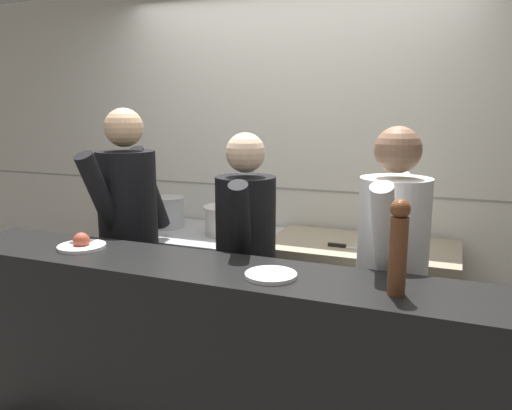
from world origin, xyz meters
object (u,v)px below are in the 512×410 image
stock_pot (168,211)px  pepper_mill (398,245)px  chef_head_cook (129,236)px  plated_dish_main (82,244)px  chef_line (391,278)px  oven_range (198,290)px  chefs_knife (355,248)px  chef_sous (246,263)px  sauce_pot (229,219)px  plated_dish_appetiser (271,275)px

stock_pot → pepper_mill: bearing=-33.9°
stock_pot → chef_head_cook: 0.61m
plated_dish_main → chef_line: (1.48, 0.43, -0.13)m
oven_range → chefs_knife: 1.23m
chef_head_cook → chef_sous: size_ratio=1.08×
chef_head_cook → chefs_knife: bearing=24.1°
stock_pot → chef_sous: chef_sous is taller
chef_sous → chefs_knife: bearing=27.0°
pepper_mill → chef_line: chef_line is taller
sauce_pot → chef_head_cook: 0.71m
pepper_mill → oven_range: bearing=142.6°
chefs_knife → chef_sous: 0.69m
chefs_knife → plated_dish_appetiser: plated_dish_appetiser is taller
sauce_pot → chef_sous: bearing=-57.9°
oven_range → stock_pot: (-0.26, 0.03, 0.55)m
oven_range → chefs_knife: bearing=-6.3°
stock_pot → plated_dish_main: plated_dish_main is taller
plated_dish_main → chef_sous: bearing=33.6°
plated_dish_appetiser → chefs_knife: bearing=80.8°
stock_pot → chef_line: size_ratio=0.15×
chef_head_cook → sauce_pot: bearing=61.4°
sauce_pot → chef_sous: (0.39, -0.62, -0.08)m
plated_dish_main → oven_range: bearing=86.2°
plated_dish_appetiser → oven_range: bearing=130.8°
chef_sous → chef_line: (0.78, -0.04, 0.02)m
sauce_pot → chefs_knife: sauce_pot is taller
sauce_pot → chef_sous: 0.74m
chef_line → plated_dish_main: bearing=-159.5°
plated_dish_main → chef_sous: 0.86m
chef_head_cook → oven_range: bearing=80.0°
sauce_pot → pepper_mill: size_ratio=0.95×
chefs_knife → chef_sous: size_ratio=0.25×
oven_range → chef_head_cook: bearing=-105.0°
oven_range → pepper_mill: bearing=-37.4°
chefs_knife → chef_head_cook: 1.36m
plated_dish_appetiser → pepper_mill: pepper_mill is taller
pepper_mill → chef_sous: bearing=148.1°
stock_pot → pepper_mill: 2.11m
pepper_mill → chef_line: size_ratio=0.23×
plated_dish_appetiser → chef_line: size_ratio=0.13×
oven_range → chef_head_cook: (-0.15, -0.57, 0.52)m
oven_range → pepper_mill: (1.48, -1.13, 0.78)m
plated_dish_main → chef_head_cook: (-0.08, 0.50, -0.08)m
stock_pot → chef_sous: (0.89, -0.64, -0.10)m
stock_pot → pepper_mill: size_ratio=0.66×
stock_pot → chef_head_cook: bearing=-80.4°
stock_pot → chef_head_cook: size_ratio=0.14×
plated_dish_main → chef_head_cook: size_ratio=0.14×
plated_dish_main → chef_line: bearing=16.3°
pepper_mill → chef_head_cook: 1.75m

